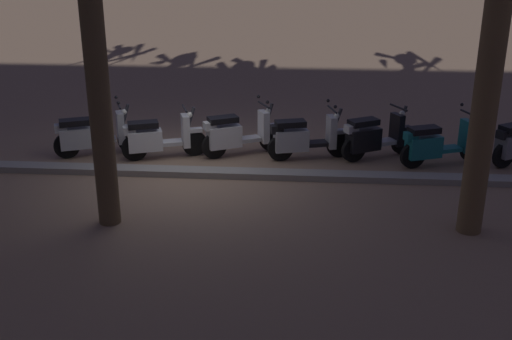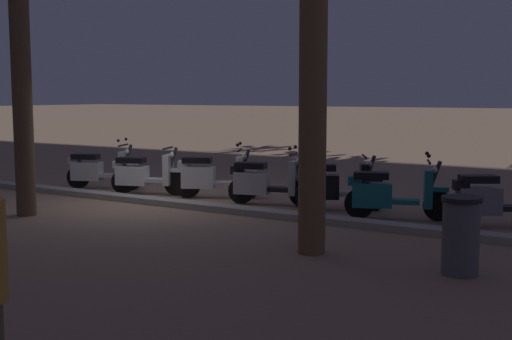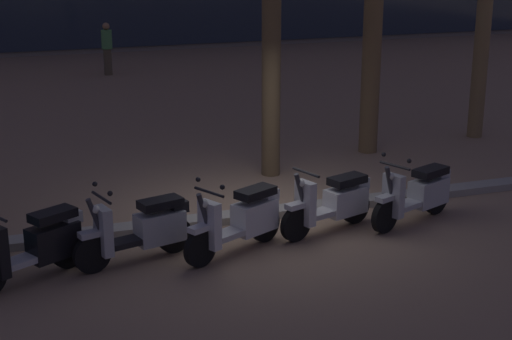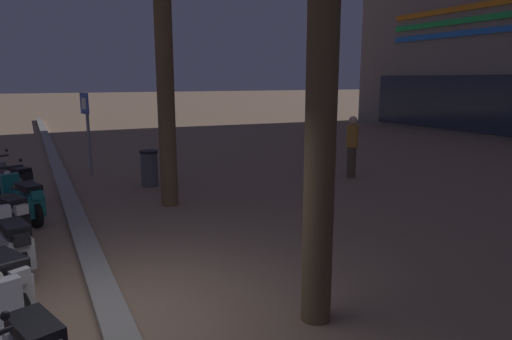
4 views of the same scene
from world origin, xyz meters
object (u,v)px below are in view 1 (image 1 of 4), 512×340
at_px(scooter_white_mid_centre, 237,134).
at_px(scooter_white_far_back, 158,138).
at_px(scooter_silver_second_in_line, 304,138).
at_px(scooter_teal_mid_front, 437,144).
at_px(scooter_black_tail_end, 374,137).
at_px(scooter_silver_gap_after_mid, 91,135).

height_order(scooter_white_mid_centre, scooter_white_far_back, scooter_white_mid_centre).
distance_m(scooter_silver_second_in_line, scooter_white_mid_centre, 1.39).
height_order(scooter_teal_mid_front, scooter_black_tail_end, scooter_teal_mid_front).
bearing_deg(scooter_white_mid_centre, scooter_teal_mid_front, 175.80).
relative_size(scooter_teal_mid_front, scooter_white_mid_centre, 1.08).
xyz_separation_m(scooter_teal_mid_front, scooter_black_tail_end, (1.21, -0.31, 0.01)).
bearing_deg(scooter_white_far_back, scooter_white_mid_centre, -168.62).
bearing_deg(scooter_black_tail_end, scooter_silver_second_in_line, 5.83).
relative_size(scooter_silver_second_in_line, scooter_white_mid_centre, 1.04).
xyz_separation_m(scooter_teal_mid_front, scooter_white_mid_centre, (4.01, -0.29, 0.01)).
bearing_deg(scooter_black_tail_end, scooter_teal_mid_front, 165.62).
height_order(scooter_silver_second_in_line, scooter_white_far_back, scooter_silver_second_in_line).
relative_size(scooter_teal_mid_front, scooter_black_tail_end, 1.14).
bearing_deg(scooter_black_tail_end, scooter_white_mid_centre, 0.33).
relative_size(scooter_white_mid_centre, scooter_silver_gap_after_mid, 0.96).
bearing_deg(scooter_white_mid_centre, scooter_silver_gap_after_mid, 4.68).
bearing_deg(scooter_teal_mid_front, scooter_black_tail_end, -14.38).
height_order(scooter_white_mid_centre, scooter_silver_gap_after_mid, same).
relative_size(scooter_white_far_back, scooter_silver_gap_after_mid, 0.99).
bearing_deg(scooter_teal_mid_front, scooter_white_far_back, 0.23).
bearing_deg(scooter_white_mid_centre, scooter_black_tail_end, -179.67).
distance_m(scooter_teal_mid_front, scooter_white_mid_centre, 4.02).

